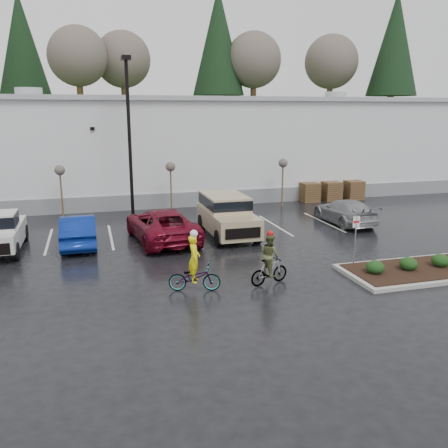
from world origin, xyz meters
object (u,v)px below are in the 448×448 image
object	(u,v)px
pallet_stack_c	(354,190)
car_far_silver	(345,211)
pallet_stack_a	(309,192)
fire_lane_sign	(355,235)
cyclist_hivis	(194,272)
lamppost	(129,121)
sapling_mid	(171,169)
suv_tan	(228,216)
car_red	(162,225)
pallet_stack_b	(331,191)
car_blue	(79,230)
sapling_east	(283,166)
sapling_west	(60,173)
cyclist_olive	(269,264)

from	to	relation	value
pallet_stack_c	car_far_silver	distance (m)	8.04
pallet_stack_a	pallet_stack_c	world-z (taller)	same
fire_lane_sign	cyclist_hivis	bearing A→B (deg)	-174.71
lamppost	sapling_mid	xyz separation A→B (m)	(2.50, 1.00, -2.96)
suv_tan	car_red	bearing A→B (deg)	-178.82
pallet_stack_b	cyclist_hivis	xyz separation A→B (m)	(-13.18, -14.43, 0.02)
suv_tan	lamppost	bearing A→B (deg)	128.60
pallet_stack_a	car_blue	world-z (taller)	car_blue
lamppost	pallet_stack_b	size ratio (longest dim) A/B	6.83
lamppost	pallet_stack_c	xyz separation A→B (m)	(16.00, 2.00, -5.01)
sapling_east	fire_lane_sign	xyz separation A→B (m)	(-2.20, -12.80, -1.32)
sapling_west	sapling_mid	size ratio (longest dim) A/B	1.00
sapling_west	car_far_silver	size ratio (longest dim) A/B	0.67
suv_tan	cyclist_hivis	distance (m)	7.76
car_far_silver	cyclist_hivis	size ratio (longest dim) A/B	2.14
sapling_mid	pallet_stack_a	bearing A→B (deg)	5.71
pallet_stack_a	cyclist_olive	distance (m)	16.94
car_red	pallet_stack_b	bearing A→B (deg)	-157.19
sapling_mid	cyclist_hivis	xyz separation A→B (m)	(-1.48, -13.43, -2.03)
pallet_stack_b	car_far_silver	bearing A→B (deg)	-112.32
car_far_silver	car_red	bearing A→B (deg)	4.06
suv_tan	cyclist_olive	distance (m)	7.16
sapling_west	lamppost	bearing A→B (deg)	-14.04
sapling_west	suv_tan	world-z (taller)	sapling_west
sapling_mid	suv_tan	world-z (taller)	sapling_mid
pallet_stack_b	pallet_stack_a	bearing A→B (deg)	180.00
sapling_east	fire_lane_sign	distance (m)	13.06
fire_lane_sign	cyclist_hivis	world-z (taller)	cyclist_hivis
pallet_stack_b	cyclist_olive	distance (m)	17.87
car_far_silver	cyclist_hivis	xyz separation A→B (m)	(-10.45, -7.78, 0.00)
pallet_stack_a	pallet_stack_c	bearing A→B (deg)	0.00
sapling_west	car_blue	xyz separation A→B (m)	(0.98, -6.22, -1.98)
lamppost	car_far_silver	bearing A→B (deg)	-22.04
pallet_stack_c	cyclist_olive	bearing A→B (deg)	-129.93
pallet_stack_c	sapling_west	bearing A→B (deg)	-177.14
car_red	suv_tan	world-z (taller)	suv_tan
lamppost	sapling_east	distance (m)	10.48
sapling_east	car_blue	size ratio (longest dim) A/B	0.70
lamppost	cyclist_olive	xyz separation A→B (m)	(3.82, -12.55, -4.92)
sapling_east	cyclist_olive	size ratio (longest dim) A/B	1.56
sapling_mid	suv_tan	size ratio (longest dim) A/B	0.63
pallet_stack_c	car_blue	distance (m)	20.34
car_red	car_far_silver	bearing A→B (deg)	177.94
sapling_east	pallet_stack_a	size ratio (longest dim) A/B	2.37
pallet_stack_c	cyclist_hivis	size ratio (longest dim) A/B	0.60
car_blue	car_red	size ratio (longest dim) A/B	0.78
pallet_stack_a	fire_lane_sign	distance (m)	14.60
pallet_stack_b	fire_lane_sign	distance (m)	15.23
pallet_stack_b	pallet_stack_c	xyz separation A→B (m)	(1.80, 0.00, 0.00)
pallet_stack_c	fire_lane_sign	distance (m)	16.07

